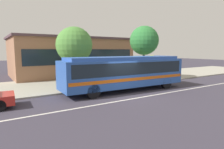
# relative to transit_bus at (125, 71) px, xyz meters

# --- Properties ---
(ground_plane) EXTENTS (120.00, 120.00, 0.00)m
(ground_plane) POSITION_rel_transit_bus_xyz_m (-1.07, -1.73, -1.62)
(ground_plane) COLOR #393440
(sidewalk_slab) EXTENTS (60.00, 8.00, 0.12)m
(sidewalk_slab) POSITION_rel_transit_bus_xyz_m (-1.07, 5.35, -1.56)
(sidewalk_slab) COLOR #A4A090
(sidewalk_slab) RESTS_ON ground_plane
(lane_stripe_center) EXTENTS (56.00, 0.16, 0.01)m
(lane_stripe_center) POSITION_rel_transit_bus_xyz_m (-1.07, -2.53, -1.61)
(lane_stripe_center) COLOR silver
(lane_stripe_center) RESTS_ON ground_plane
(transit_bus) EXTENTS (10.60, 2.97, 2.78)m
(transit_bus) POSITION_rel_transit_bus_xyz_m (0.00, 0.00, 0.00)
(transit_bus) COLOR #2953A8
(transit_bus) RESTS_ON ground_plane
(pedestrian_waiting_near_sign) EXTENTS (0.39, 0.39, 1.69)m
(pedestrian_waiting_near_sign) POSITION_rel_transit_bus_xyz_m (3.62, 2.43, -0.51)
(pedestrian_waiting_near_sign) COLOR #2C3942
(pedestrian_waiting_near_sign) RESTS_ON sidewalk_slab
(pedestrian_walking_along_curb) EXTENTS (0.41, 0.41, 1.71)m
(pedestrian_walking_along_curb) POSITION_rel_transit_bus_xyz_m (5.87, 2.51, -0.50)
(pedestrian_walking_along_curb) COLOR #6E6C59
(pedestrian_walking_along_curb) RESTS_ON sidewalk_slab
(pedestrian_standing_by_tree) EXTENTS (0.36, 0.36, 1.70)m
(pedestrian_standing_by_tree) POSITION_rel_transit_bus_xyz_m (-4.67, 2.45, -0.50)
(pedestrian_standing_by_tree) COLOR #1C244C
(pedestrian_standing_by_tree) RESTS_ON sidewalk_slab
(bus_stop_sign) EXTENTS (0.15, 0.44, 2.66)m
(bus_stop_sign) POSITION_rel_transit_bus_xyz_m (4.97, 2.03, 0.20)
(bus_stop_sign) COLOR gray
(bus_stop_sign) RESTS_ON sidewalk_slab
(street_tree_near_stop) EXTENTS (3.26, 3.26, 5.27)m
(street_tree_near_stop) POSITION_rel_transit_bus_xyz_m (-2.71, 4.01, 2.13)
(street_tree_near_stop) COLOR brown
(street_tree_near_stop) RESTS_ON sidewalk_slab
(street_tree_mid_block) EXTENTS (3.20, 3.20, 5.84)m
(street_tree_mid_block) POSITION_rel_transit_bus_xyz_m (5.39, 3.75, 2.73)
(street_tree_mid_block) COLOR brown
(street_tree_mid_block) RESTS_ON sidewalk_slab
(station_building) EXTENTS (14.73, 9.21, 4.90)m
(station_building) POSITION_rel_transit_bus_xyz_m (0.01, 12.25, 0.84)
(station_building) COLOR #96664B
(station_building) RESTS_ON ground_plane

